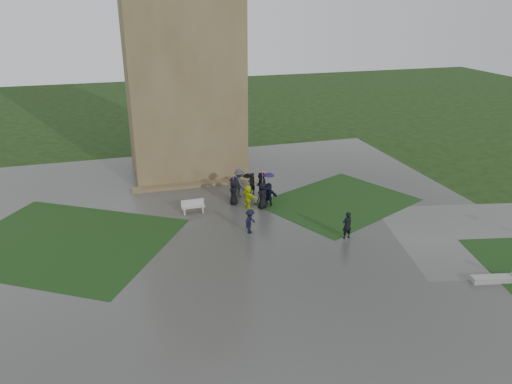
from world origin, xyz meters
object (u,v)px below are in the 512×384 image
object	(u,v)px
tower	(180,50)
bench	(193,206)
pedestrian_mid	(250,221)
pedestrian_near	(347,225)

from	to	relation	value
tower	bench	size ratio (longest dim) A/B	12.43
pedestrian_mid	bench	bearing A→B (deg)	79.25
tower	pedestrian_mid	distance (m)	15.32
tower	pedestrian_near	distance (m)	18.29
bench	tower	bearing A→B (deg)	82.72
bench	pedestrian_near	bearing A→B (deg)	-38.69
bench	pedestrian_mid	distance (m)	4.62
bench	pedestrian_mid	bearing A→B (deg)	-56.01
tower	bench	world-z (taller)	tower
bench	pedestrian_near	distance (m)	9.68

